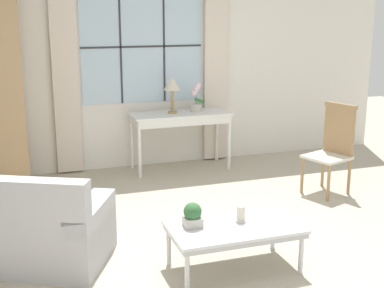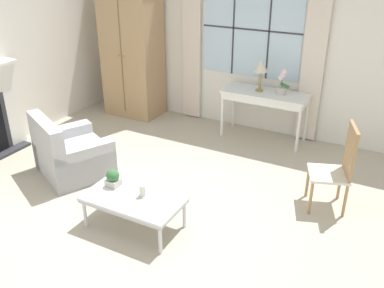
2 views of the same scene
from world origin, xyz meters
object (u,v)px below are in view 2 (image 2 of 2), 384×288
at_px(console_table, 265,97).
at_px(side_chair_wooden, 339,164).
at_px(armchair_upholstered, 71,155).
at_px(coffee_table, 134,200).
at_px(pillar_candle, 143,191).
at_px(armoire, 132,50).
at_px(table_lamp, 261,67).
at_px(potted_orchid, 282,84).
at_px(potted_plant_small, 113,178).

relative_size(console_table, side_chair_wooden, 1.25).
distance_m(armchair_upholstered, coffee_table, 1.57).
distance_m(console_table, pillar_candle, 2.88).
xyz_separation_m(armoire, pillar_candle, (2.07, -2.81, -0.71)).
height_order(console_table, armchair_upholstered, armchair_upholstered).
bearing_deg(table_lamp, armchair_upholstered, -127.69).
bearing_deg(pillar_candle, console_table, 82.73).
relative_size(potted_orchid, side_chair_wooden, 0.37).
bearing_deg(armchair_upholstered, potted_plant_small, -24.55).
distance_m(table_lamp, pillar_candle, 2.94).
bearing_deg(coffee_table, side_chair_wooden, 37.81).
bearing_deg(pillar_candle, table_lamp, 84.86).
bearing_deg(table_lamp, side_chair_wooden, -44.10).
height_order(armchair_upholstered, potted_plant_small, armchair_upholstered).
distance_m(armchair_upholstered, potted_plant_small, 1.24).
height_order(coffee_table, potted_plant_small, potted_plant_small).
bearing_deg(side_chair_wooden, potted_plant_small, -148.27).
relative_size(armchair_upholstered, side_chair_wooden, 1.15).
distance_m(armoire, potted_orchid, 2.68).
distance_m(armoire, coffee_table, 3.58).
relative_size(potted_orchid, armchair_upholstered, 0.33).
bearing_deg(console_table, potted_orchid, 6.70).
bearing_deg(potted_plant_small, table_lamp, 76.64).
height_order(potted_orchid, coffee_table, potted_orchid).
height_order(potted_orchid, potted_plant_small, potted_orchid).
bearing_deg(console_table, table_lamp, 177.13).
height_order(table_lamp, armchair_upholstered, table_lamp).
height_order(armchair_upholstered, pillar_candle, armchair_upholstered).
bearing_deg(armchair_upholstered, console_table, 50.63).
bearing_deg(side_chair_wooden, console_table, 133.91).
bearing_deg(potted_plant_small, console_table, 74.58).
relative_size(side_chair_wooden, pillar_candle, 6.96).
height_order(armoire, side_chair_wooden, armoire).
xyz_separation_m(armoire, armchair_upholstered, (0.54, -2.27, -0.89)).
bearing_deg(armoire, potted_plant_small, -59.20).
bearing_deg(console_table, potted_plant_small, -105.42).
bearing_deg(armoire, console_table, 0.84).
bearing_deg(side_chair_wooden, armchair_upholstered, -165.69).
bearing_deg(armchair_upholstered, coffee_table, -22.45).
bearing_deg(potted_orchid, console_table, -173.30).
xyz_separation_m(console_table, side_chair_wooden, (1.41, -1.46, -0.11)).
bearing_deg(side_chair_wooden, coffee_table, -142.19).
distance_m(console_table, side_chair_wooden, 2.03).
relative_size(armoire, console_table, 1.76).
bearing_deg(table_lamp, console_table, -2.87).
bearing_deg(console_table, armchair_upholstered, -129.37).
relative_size(coffee_table, pillar_candle, 7.15).
bearing_deg(table_lamp, armoire, -178.99).
bearing_deg(table_lamp, coffee_table, -96.65).
relative_size(armoire, armchair_upholstered, 1.92).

